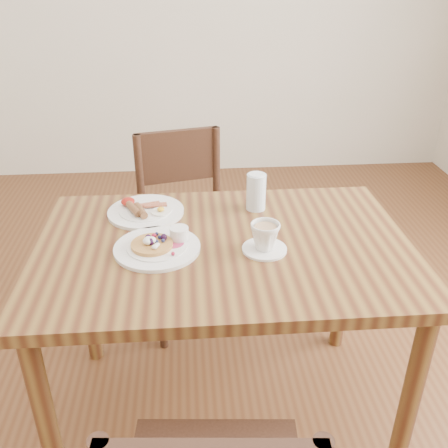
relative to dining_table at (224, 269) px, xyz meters
name	(u,v)px	position (x,y,z in m)	size (l,w,h in m)	color
ground	(224,409)	(0.00, 0.00, -0.65)	(5.00, 5.00, 0.00)	#573019
dining_table	(224,269)	(0.00, 0.00, 0.00)	(1.20, 0.80, 0.75)	brown
chair_far	(187,221)	(-0.12, 0.65, -0.16)	(0.50, 0.50, 0.88)	#3B2115
pancake_plate	(159,245)	(-0.21, -0.02, 0.11)	(0.27, 0.27, 0.06)	white
breakfast_plate	(145,211)	(-0.27, 0.23, 0.11)	(0.27, 0.27, 0.04)	white
teacup_saucer	(265,238)	(0.12, -0.05, 0.14)	(0.14, 0.14, 0.09)	white
water_glass	(256,192)	(0.13, 0.24, 0.17)	(0.07, 0.07, 0.13)	silver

